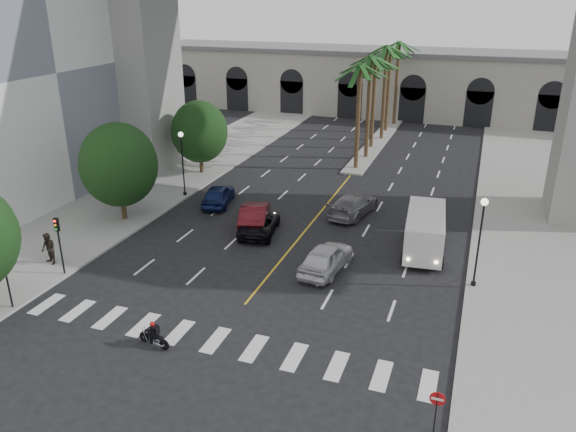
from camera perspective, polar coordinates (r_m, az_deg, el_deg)
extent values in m
plane|color=black|center=(28.84, -6.03, -10.85)|extent=(140.00, 140.00, 0.00)
cube|color=gray|center=(47.51, -14.79, 2.13)|extent=(8.00, 100.00, 0.15)
cube|color=gray|center=(40.09, 23.81, -2.80)|extent=(8.00, 100.00, 0.15)
cube|color=gray|center=(62.66, 8.97, 7.34)|extent=(2.00, 24.00, 0.20)
cube|color=#B2AFA0|center=(78.37, 11.59, 12.97)|extent=(70.00, 10.00, 8.00)
cube|color=slate|center=(77.86, 11.84, 16.05)|extent=(71.00, 10.50, 0.50)
cube|color=gray|center=(52.93, -14.88, 15.60)|extent=(5.00, 6.00, 20.80)
cylinder|color=#47331E|center=(52.05, 7.12, 9.74)|extent=(0.40, 0.40, 9.50)
cylinder|color=#47331E|center=(55.84, 8.15, 10.67)|extent=(0.40, 0.40, 9.80)
cylinder|color=#47331E|center=(59.80, 8.66, 11.13)|extent=(0.40, 0.40, 9.30)
cylinder|color=#47331E|center=(63.54, 9.72, 12.06)|extent=(0.40, 0.40, 10.10)
cylinder|color=#47331E|center=(67.52, 10.12, 12.38)|extent=(0.40, 0.40, 9.60)
cylinder|color=#47331E|center=(71.35, 10.95, 12.95)|extent=(0.40, 0.40, 9.90)
cylinder|color=#382616|center=(42.21, -16.38, 1.12)|extent=(0.36, 0.36, 2.45)
ellipsoid|color=black|center=(41.29, -16.82, 5.01)|extent=(5.44, 5.44, 5.98)
cylinder|color=#382616|center=(51.87, -8.80, 5.48)|extent=(0.36, 0.36, 2.27)
ellipsoid|color=black|center=(51.17, -8.98, 8.46)|extent=(5.04, 5.04, 5.54)
cylinder|color=black|center=(46.43, -10.42, 2.18)|extent=(0.28, 0.28, 0.36)
cylinder|color=black|center=(45.69, -10.63, 5.04)|extent=(0.11, 0.11, 5.00)
sphere|color=white|center=(45.03, -10.85, 8.14)|extent=(0.40, 0.40, 0.40)
cylinder|color=black|center=(33.48, 18.29, -6.63)|extent=(0.28, 0.28, 0.36)
cylinder|color=black|center=(32.45, 18.79, -2.87)|extent=(0.11, 0.11, 5.00)
sphere|color=white|center=(31.52, 19.35, 1.35)|extent=(0.40, 0.40, 0.40)
cylinder|color=black|center=(32.42, -26.64, -5.81)|extent=(0.10, 0.10, 3.50)
cube|color=black|center=(31.81, -27.09, -3.41)|extent=(0.25, 0.18, 0.80)
cylinder|color=black|center=(34.94, -22.10, -3.08)|extent=(0.10, 0.10, 3.50)
cube|color=black|center=(34.38, -22.45, -0.81)|extent=(0.25, 0.18, 0.80)
cylinder|color=black|center=(28.11, -14.39, -11.81)|extent=(0.54, 0.19, 0.53)
cylinder|color=black|center=(27.34, -12.44, -12.67)|extent=(0.54, 0.19, 0.53)
cube|color=silver|center=(27.66, -13.38, -12.14)|extent=(0.40, 0.31, 0.23)
cube|color=black|center=(27.60, -13.63, -11.62)|extent=(0.51, 0.29, 0.18)
cube|color=black|center=(27.38, -13.00, -11.95)|extent=(0.43, 0.29, 0.11)
cylinder|color=black|center=(27.72, -14.20, -11.05)|extent=(0.12, 0.48, 0.03)
cube|color=black|center=(27.32, -13.38, -11.23)|extent=(0.29, 0.37, 0.46)
cube|color=black|center=(27.21, -13.17, -11.24)|extent=(0.17, 0.28, 0.34)
sphere|color=#BA0E0C|center=(27.24, -13.63, -10.62)|extent=(0.23, 0.23, 0.23)
imported|color=silver|center=(33.45, 3.88, -4.24)|extent=(2.54, 5.13, 1.68)
imported|color=#4A0E14|center=(39.59, -3.42, 0.07)|extent=(3.27, 5.54, 1.72)
imported|color=black|center=(38.58, -2.92, -0.82)|extent=(2.98, 5.12, 1.34)
imported|color=slate|center=(41.99, 6.65, 1.18)|extent=(3.22, 5.85, 1.61)
imported|color=#101B4B|center=(44.04, -7.09, 2.14)|extent=(2.81, 4.95, 1.59)
cube|color=silver|center=(36.48, 13.74, -1.44)|extent=(2.80, 6.36, 2.29)
cube|color=black|center=(33.68, 13.62, -2.90)|extent=(2.14, 0.46, 0.97)
cylinder|color=black|center=(34.95, 11.68, -4.28)|extent=(0.39, 0.83, 0.80)
cylinder|color=black|center=(34.96, 15.24, -4.62)|extent=(0.39, 0.83, 0.80)
cylinder|color=black|center=(38.92, 12.10, -1.53)|extent=(0.39, 0.83, 0.80)
cylinder|color=black|center=(38.93, 15.29, -1.83)|extent=(0.39, 0.83, 0.80)
imported|color=black|center=(37.64, -26.70, -3.10)|extent=(0.82, 0.65, 1.97)
imported|color=black|center=(36.72, -23.15, -3.09)|extent=(1.17, 1.05, 1.98)
cylinder|color=black|center=(22.23, 14.70, -19.32)|extent=(0.05, 0.05, 2.29)
cylinder|color=#B50C0F|center=(21.66, 14.94, -17.51)|extent=(0.57, 0.03, 0.57)
cube|color=silver|center=(21.66, 14.94, -17.51)|extent=(0.44, 0.02, 0.10)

